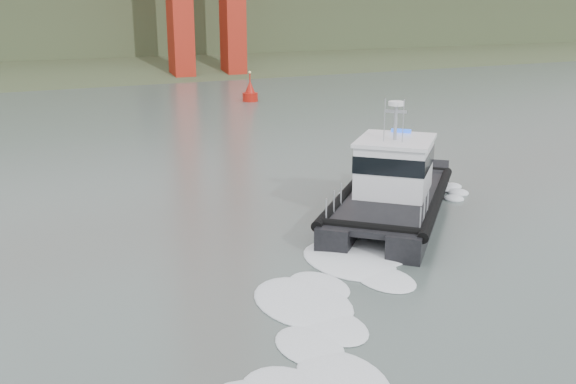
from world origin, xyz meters
name	(u,v)px	position (x,y,z in m)	size (l,w,h in m)	color
ground	(441,331)	(0.00, 0.00, 0.00)	(400.00, 400.00, 0.00)	#52615B
headlands	(5,23)	(0.00, 125.50, 7.05)	(500.00, 105.36, 27.12)	#364427
patrol_boat	(392,187)	(5.77, 10.14, 1.45)	(11.64, 11.31, 5.78)	black
nav_buoy	(250,93)	(16.95, 50.08, 0.91)	(1.67, 1.67, 3.47)	#A9150B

